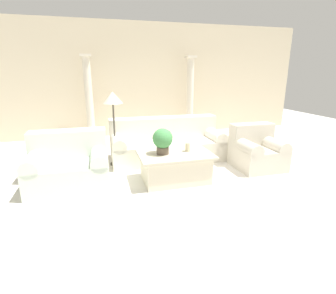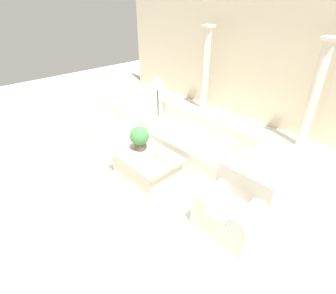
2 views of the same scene
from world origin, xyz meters
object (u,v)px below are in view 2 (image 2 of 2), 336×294
Objects in this scene: floor_lamp at (158,87)px; armchair at (236,205)px; sofa_long at (199,142)px; potted_plant at (140,137)px; loveseat at (110,124)px; coffee_table at (146,166)px.

armchair is at bearing -18.20° from floor_lamp.
armchair is (1.58, -1.01, 0.01)m from sofa_long.
floor_lamp reaches higher than armchair.
armchair is at bearing 5.59° from potted_plant.
sofa_long is 1.32m from potted_plant.
loveseat is at bearing -155.31° from sofa_long.
loveseat is 2.89× the size of potted_plant.
armchair is (3.53, -0.12, -0.01)m from loveseat.
potted_plant is (1.56, -0.31, 0.39)m from loveseat.
sofa_long is 2.75× the size of armchair.
floor_lamp reaches higher than coffee_table.
floor_lamp is at bearing 123.92° from potted_plant.
coffee_table is 0.54m from potted_plant.
loveseat is at bearing 178.12° from armchair.
armchair is at bearing -32.54° from sofa_long.
loveseat is 1.02× the size of coffee_table.
potted_plant reaches higher than armchair.
sofa_long is 1.88m from armchair.
coffee_table is at bearing -50.02° from floor_lamp.
loveseat is 0.86× the size of floor_lamp.
coffee_table is at bearing -10.89° from potted_plant.
coffee_table is at bearing -97.96° from sofa_long.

